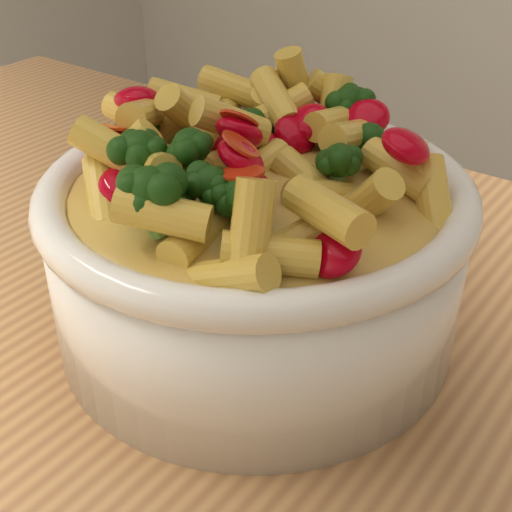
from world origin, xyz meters
The scene contains 3 objects.
table centered at (0.00, 0.00, 0.80)m, with size 1.20×0.80×0.90m.
serving_bowl centered at (0.03, 0.08, 0.96)m, with size 0.27×0.27×0.12m.
pasta_salad centered at (0.03, 0.08, 1.03)m, with size 0.21×0.21×0.05m.
Camera 1 is at (0.26, -0.23, 1.20)m, focal length 50.00 mm.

